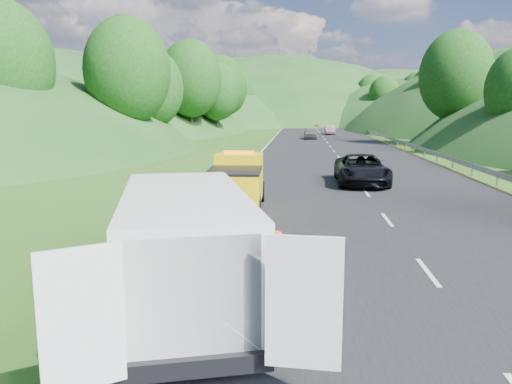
# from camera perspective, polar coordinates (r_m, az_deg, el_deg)

# --- Properties ---
(ground) EXTENTS (320.00, 320.00, 0.00)m
(ground) POSITION_cam_1_polar(r_m,az_deg,el_deg) (14.99, 5.90, -6.40)
(ground) COLOR #38661E
(ground) RESTS_ON ground
(road_surface) EXTENTS (14.00, 200.00, 0.02)m
(road_surface) POSITION_cam_1_polar(r_m,az_deg,el_deg) (54.66, 8.48, 5.17)
(road_surface) COLOR black
(road_surface) RESTS_ON ground
(guardrail) EXTENTS (0.06, 140.00, 1.52)m
(guardrail) POSITION_cam_1_polar(r_m,az_deg,el_deg) (67.87, 14.06, 5.82)
(guardrail) COLOR gray
(guardrail) RESTS_ON ground
(tree_line_left) EXTENTS (14.00, 140.00, 14.00)m
(tree_line_left) POSITION_cam_1_polar(r_m,az_deg,el_deg) (76.84, -9.14, 6.40)
(tree_line_left) COLOR #255F1C
(tree_line_left) RESTS_ON ground
(tree_line_right) EXTENTS (14.00, 140.00, 14.00)m
(tree_line_right) POSITION_cam_1_polar(r_m,az_deg,el_deg) (78.07, 22.49, 5.84)
(tree_line_right) COLOR #255F1C
(tree_line_right) RESTS_ON ground
(hills_backdrop) EXTENTS (201.00, 288.60, 44.00)m
(hills_backdrop) POSITION_cam_1_polar(r_m,az_deg,el_deg) (149.32, 7.70, 7.92)
(hills_backdrop) COLOR #2D5B23
(hills_backdrop) RESTS_ON ground
(tow_truck) EXTENTS (2.23, 5.48, 2.33)m
(tow_truck) POSITION_cam_1_polar(r_m,az_deg,el_deg) (20.32, -2.16, 1.15)
(tow_truck) COLOR black
(tow_truck) RESTS_ON ground
(white_van) EXTENTS (4.84, 7.64, 2.52)m
(white_van) POSITION_cam_1_polar(r_m,az_deg,el_deg) (10.07, -8.14, -5.99)
(white_van) COLOR black
(white_van) RESTS_ON ground
(woman) EXTENTS (0.50, 0.60, 1.46)m
(woman) POSITION_cam_1_polar(r_m,az_deg,el_deg) (14.93, -4.82, -6.45)
(woman) COLOR white
(woman) RESTS_ON ground
(child) EXTENTS (0.54, 0.45, 1.00)m
(child) POSITION_cam_1_polar(r_m,az_deg,el_deg) (14.69, -4.71, -6.71)
(child) COLOR tan
(child) RESTS_ON ground
(worker) EXTENTS (1.26, 0.85, 1.81)m
(worker) POSITION_cam_1_polar(r_m,az_deg,el_deg) (9.69, 2.33, -15.56)
(worker) COLOR black
(worker) RESTS_ON ground
(suitcase) EXTENTS (0.42, 0.33, 0.59)m
(suitcase) POSITION_cam_1_polar(r_m,az_deg,el_deg) (15.21, -12.78, -5.19)
(suitcase) COLOR #635C4A
(suitcase) RESTS_ON ground
(spare_tire) EXTENTS (0.59, 0.59, 0.20)m
(spare_tire) POSITION_cam_1_polar(r_m,az_deg,el_deg) (9.97, -2.54, -14.80)
(spare_tire) COLOR black
(spare_tire) RESTS_ON ground
(passing_suv) EXTENTS (2.71, 5.81, 1.61)m
(passing_suv) POSITION_cam_1_polar(r_m,az_deg,el_deg) (27.84, 11.91, 0.88)
(passing_suv) COLOR black
(passing_suv) RESTS_ON ground
(dist_car_a) EXTENTS (1.77, 4.39, 1.50)m
(dist_car_a) POSITION_cam_1_polar(r_m,az_deg,el_deg) (67.60, 6.24, 6.04)
(dist_car_a) COLOR #525055
(dist_car_a) RESTS_ON ground
(dist_car_b) EXTENTS (1.52, 4.35, 1.43)m
(dist_car_b) POSITION_cam_1_polar(r_m,az_deg,el_deg) (79.29, 8.41, 6.51)
(dist_car_b) COLOR #6D4951
(dist_car_b) RESTS_ON ground
(dist_car_c) EXTENTS (1.85, 4.55, 1.32)m
(dist_car_c) POSITION_cam_1_polar(r_m,az_deg,el_deg) (106.54, 6.95, 7.30)
(dist_car_c) COLOR #A76853
(dist_car_c) RESTS_ON ground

